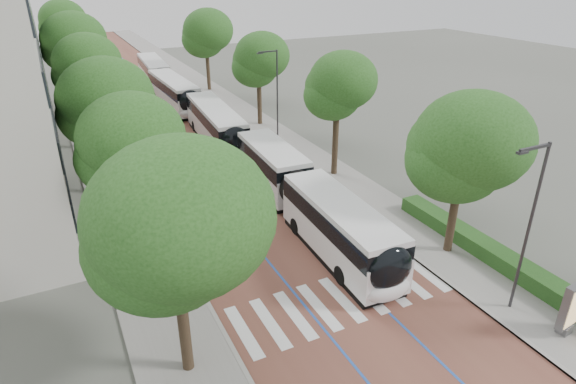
# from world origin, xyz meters

# --- Properties ---
(ground) EXTENTS (160.00, 160.00, 0.00)m
(ground) POSITION_xyz_m (0.00, 0.00, 0.00)
(ground) COLOR #51544C
(ground) RESTS_ON ground
(road) EXTENTS (11.00, 140.00, 0.02)m
(road) POSITION_xyz_m (0.00, 40.00, 0.01)
(road) COLOR brown
(road) RESTS_ON ground
(sidewalk_left) EXTENTS (4.00, 140.00, 0.12)m
(sidewalk_left) POSITION_xyz_m (-7.50, 40.00, 0.06)
(sidewalk_left) COLOR gray
(sidewalk_left) RESTS_ON ground
(sidewalk_right) EXTENTS (4.00, 140.00, 0.12)m
(sidewalk_right) POSITION_xyz_m (7.50, 40.00, 0.06)
(sidewalk_right) COLOR gray
(sidewalk_right) RESTS_ON ground
(kerb_left) EXTENTS (0.20, 140.00, 0.14)m
(kerb_left) POSITION_xyz_m (-5.60, 40.00, 0.06)
(kerb_left) COLOR gray
(kerb_left) RESTS_ON ground
(kerb_right) EXTENTS (0.20, 140.00, 0.14)m
(kerb_right) POSITION_xyz_m (5.60, 40.00, 0.06)
(kerb_right) COLOR gray
(kerb_right) RESTS_ON ground
(zebra_crossing) EXTENTS (10.55, 3.60, 0.01)m
(zebra_crossing) POSITION_xyz_m (0.20, 1.00, 0.03)
(zebra_crossing) COLOR silver
(zebra_crossing) RESTS_ON ground
(lane_line_left) EXTENTS (0.12, 126.00, 0.01)m
(lane_line_left) POSITION_xyz_m (-1.60, 40.00, 0.02)
(lane_line_left) COLOR #214EA9
(lane_line_left) RESTS_ON road
(lane_line_right) EXTENTS (0.12, 126.00, 0.01)m
(lane_line_right) POSITION_xyz_m (1.60, 40.00, 0.02)
(lane_line_right) COLOR #214EA9
(lane_line_right) RESTS_ON road
(hedge) EXTENTS (1.20, 14.00, 0.80)m
(hedge) POSITION_xyz_m (9.10, 0.00, 0.52)
(hedge) COLOR #1E4818
(hedge) RESTS_ON sidewalk_right
(streetlight_near) EXTENTS (1.82, 0.20, 8.00)m
(streetlight_near) POSITION_xyz_m (6.62, -3.00, 4.82)
(streetlight_near) COLOR #323235
(streetlight_near) RESTS_ON sidewalk_right
(streetlight_far) EXTENTS (1.82, 0.20, 8.00)m
(streetlight_far) POSITION_xyz_m (6.62, 22.00, 4.82)
(streetlight_far) COLOR #323235
(streetlight_far) RESTS_ON sidewalk_right
(lamp_post_left) EXTENTS (0.14, 0.14, 8.00)m
(lamp_post_left) POSITION_xyz_m (-6.10, 8.00, 4.12)
(lamp_post_left) COLOR #323235
(lamp_post_left) RESTS_ON sidewalk_left
(trees_left) EXTENTS (6.39, 61.02, 9.98)m
(trees_left) POSITION_xyz_m (-7.50, 24.49, 6.62)
(trees_left) COLOR black
(trees_left) RESTS_ON ground
(trees_right) EXTENTS (6.00, 47.95, 9.19)m
(trees_right) POSITION_xyz_m (7.70, 22.88, 6.25)
(trees_right) COLOR black
(trees_right) RESTS_ON ground
(lead_bus) EXTENTS (3.36, 18.49, 3.20)m
(lead_bus) POSITION_xyz_m (2.26, 8.14, 1.63)
(lead_bus) COLOR black
(lead_bus) RESTS_ON ground
(bus_queued_0) EXTENTS (3.33, 12.54, 3.20)m
(bus_queued_0) POSITION_xyz_m (2.13, 24.51, 1.62)
(bus_queued_0) COLOR white
(bus_queued_0) RESTS_ON ground
(bus_queued_1) EXTENTS (2.90, 12.47, 3.20)m
(bus_queued_1) POSITION_xyz_m (1.81, 37.62, 1.62)
(bus_queued_1) COLOR white
(bus_queued_1) RESTS_ON ground
(bus_queued_2) EXTENTS (3.26, 12.53, 3.20)m
(bus_queued_2) POSITION_xyz_m (2.29, 50.03, 1.62)
(bus_queued_2) COLOR white
(bus_queued_2) RESTS_ON ground
(ad_panel) EXTENTS (1.23, 0.52, 2.50)m
(ad_panel) POSITION_xyz_m (7.42, -5.27, 1.43)
(ad_panel) COLOR #59595B
(ad_panel) RESTS_ON sidewalk_right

